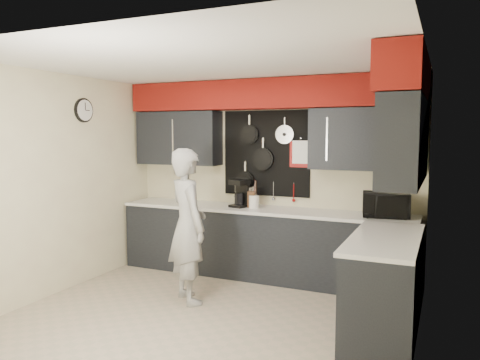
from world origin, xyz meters
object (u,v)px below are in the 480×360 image
at_px(microwave, 386,205).
at_px(person, 188,226).
at_px(knife_block, 252,199).
at_px(coffee_maker, 241,192).
at_px(utensil_crock, 254,202).

bearing_deg(microwave, person, -160.26).
xyz_separation_m(knife_block, coffee_maker, (-0.17, 0.02, 0.08)).
height_order(microwave, person, person).
distance_m(microwave, coffee_maker, 1.86).
height_order(utensil_crock, coffee_maker, coffee_maker).
bearing_deg(utensil_crock, knife_block, 148.10).
height_order(knife_block, utensil_crock, knife_block).
relative_size(knife_block, person, 0.13).
distance_m(coffee_maker, person, 1.21).
bearing_deg(coffee_maker, microwave, 12.61).
xyz_separation_m(knife_block, utensil_crock, (0.04, -0.03, -0.02)).
height_order(microwave, utensil_crock, microwave).
xyz_separation_m(microwave, coffee_maker, (-1.86, 0.03, 0.05)).
height_order(coffee_maker, person, person).
distance_m(microwave, utensil_crock, 1.65).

